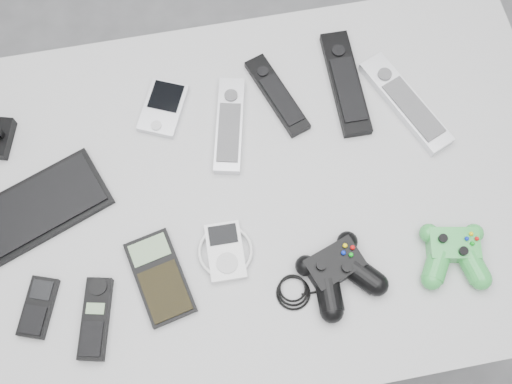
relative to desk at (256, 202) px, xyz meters
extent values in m
plane|color=slate|center=(-0.02, 0.09, -0.72)|extent=(3.50, 3.50, 0.00)
cube|color=#A4A4A6|center=(0.00, 0.00, 0.05)|extent=(1.18, 0.76, 0.03)
cylinder|color=black|center=(0.54, -0.33, -0.34)|extent=(0.04, 0.04, 0.76)
cylinder|color=black|center=(-0.54, 0.33, -0.34)|extent=(0.04, 0.04, 0.76)
cylinder|color=black|center=(0.54, 0.33, -0.34)|extent=(0.04, 0.04, 0.76)
cube|color=black|center=(-0.42, 0.03, 0.08)|extent=(0.32, 0.22, 0.02)
cube|color=silver|center=(-0.15, 0.20, 0.08)|extent=(0.11, 0.14, 0.02)
cube|color=silver|center=(-0.03, 0.14, 0.08)|extent=(0.09, 0.21, 0.02)
cube|color=black|center=(0.08, 0.19, 0.08)|extent=(0.10, 0.19, 0.02)
cube|color=black|center=(0.22, 0.19, 0.08)|extent=(0.06, 0.23, 0.02)
cube|color=silver|center=(0.32, 0.12, 0.08)|extent=(0.14, 0.24, 0.02)
cube|color=black|center=(-0.41, -0.15, 0.08)|extent=(0.08, 0.11, 0.02)
cube|color=black|center=(-0.31, -0.19, 0.08)|extent=(0.07, 0.15, 0.02)
cube|color=black|center=(-0.20, -0.13, 0.08)|extent=(0.11, 0.18, 0.02)
cube|color=silver|center=(-0.08, -0.11, 0.08)|extent=(0.10, 0.11, 0.02)
camera|label=1|loc=(-0.07, -0.39, 1.12)|focal=42.00mm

